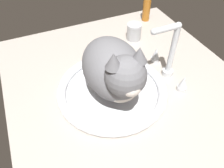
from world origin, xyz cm
name	(u,v)px	position (x,y,z in cm)	size (l,w,h in cm)	color
countertop	(132,94)	(0.00, 0.00, 1.50)	(100.58, 82.29, 3.00)	#ADA399
sink_basin	(112,89)	(-2.47, -6.50, 4.38)	(37.51, 37.51, 3.08)	white
faucet	(169,57)	(-2.47, 15.17, 11.56)	(20.60, 11.88, 21.66)	silver
cat	(115,70)	(-0.32, -6.61, 15.13)	(38.72, 19.50, 21.79)	slate
metal_jar	(134,32)	(-28.61, 15.61, 6.62)	(6.44, 6.44, 7.20)	#B2B5BA
amber_bottle	(147,8)	(-41.07, 28.85, 9.20)	(3.70, 3.70, 13.13)	#B2661E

